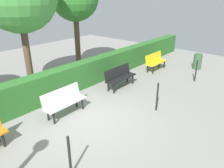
{
  "coord_description": "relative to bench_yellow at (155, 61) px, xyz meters",
  "views": [
    {
      "loc": [
        4.02,
        4.46,
        3.69
      ],
      "look_at": [
        -1.66,
        -0.36,
        0.55
      ],
      "focal_mm": 34.78,
      "sensor_mm": 36.0,
      "label": 1
    }
  ],
  "objects": [
    {
      "name": "trash_bin",
      "position": [
        -1.56,
        1.59,
        -0.08
      ],
      "size": [
        0.42,
        0.42,
        0.79
      ],
      "primitive_type": "cylinder",
      "color": "#385938",
      "rests_on": "ground_plane"
    },
    {
      "name": "ground_plane",
      "position": [
        5.54,
        0.75,
        -0.48
      ],
      "size": [
        21.22,
        21.22,
        0.0
      ],
      "primitive_type": "plane",
      "color": "gray"
    },
    {
      "name": "railing_post_mid",
      "position": [
        3.66,
        2.17,
        0.02
      ],
      "size": [
        0.06,
        0.06,
        1.0
      ],
      "primitive_type": "cylinder",
      "color": "black",
      "rests_on": "ground_plane"
    },
    {
      "name": "hedge_row",
      "position": [
        4.29,
        -1.24,
        0.06
      ],
      "size": [
        17.22,
        0.55,
        1.07
      ],
      "primitive_type": "cube",
      "color": "#2D6B28",
      "rests_on": "ground_plane"
    },
    {
      "name": "bench_black",
      "position": [
        2.91,
        -0.02,
        0.0
      ],
      "size": [
        1.58,
        0.47,
        0.86
      ],
      "rotation": [
        0.0,
        0.0,
        0.0
      ],
      "color": "black",
      "rests_on": "ground_plane"
    },
    {
      "name": "bench_white",
      "position": [
        5.81,
        -0.01,
        0.0
      ],
      "size": [
        1.48,
        0.49,
        0.86
      ],
      "rotation": [
        0.0,
        0.0,
        0.02
      ],
      "color": "white",
      "rests_on": "ground_plane"
    },
    {
      "name": "bench_yellow",
      "position": [
        0.0,
        0.0,
        0.0
      ],
      "size": [
        1.45,
        0.47,
        0.86
      ],
      "rotation": [
        0.0,
        0.0,
        -0.01
      ],
      "color": "yellow",
      "rests_on": "ground_plane"
    },
    {
      "name": "railing_post_near",
      "position": [
        0.21,
        2.17,
        0.02
      ],
      "size": [
        0.06,
        0.06,
        1.0
      ],
      "primitive_type": "cylinder",
      "color": "black",
      "rests_on": "ground_plane"
    },
    {
      "name": "railing_post_far",
      "position": [
        7.37,
        2.17,
        0.02
      ],
      "size": [
        0.06,
        0.06,
        1.0
      ],
      "primitive_type": "cylinder",
      "color": "black",
      "rests_on": "ground_plane"
    }
  ]
}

